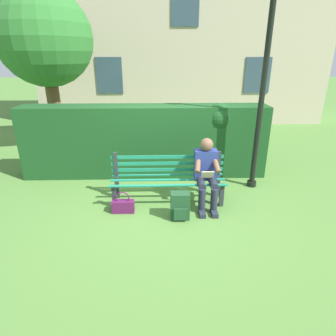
% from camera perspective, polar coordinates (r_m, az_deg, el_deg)
% --- Properties ---
extents(ground, '(60.00, 60.00, 0.00)m').
position_cam_1_polar(ground, '(5.12, -0.03, -6.67)').
color(ground, '#517F38').
extents(park_bench, '(1.99, 0.52, 0.85)m').
position_cam_1_polar(park_bench, '(5.01, -0.06, -1.75)').
color(park_bench, '#2D3338').
rests_on(park_bench, ground).
extents(person_seated, '(0.44, 0.73, 1.16)m').
position_cam_1_polar(person_seated, '(4.83, 7.66, -0.69)').
color(person_seated, navy).
rests_on(person_seated, ground).
extents(hedge_backdrop, '(5.04, 0.68, 1.54)m').
position_cam_1_polar(hedge_backdrop, '(6.04, -4.41, 5.65)').
color(hedge_backdrop, '#19471E').
rests_on(hedge_backdrop, ground).
extents(tree, '(2.46, 2.34, 3.98)m').
position_cam_1_polar(tree, '(8.37, -23.91, 22.18)').
color(tree, brown).
rests_on(tree, ground).
extents(building_facade, '(10.34, 3.21, 6.27)m').
position_cam_1_polar(building_facade, '(12.03, 2.67, 25.07)').
color(building_facade, '#BCAD93').
rests_on(building_facade, ground).
extents(backpack, '(0.30, 0.27, 0.44)m').
position_cam_1_polar(backpack, '(4.53, 2.41, -7.60)').
color(backpack, '#1E4728').
rests_on(backpack, ground).
extents(handbag, '(0.36, 0.14, 0.37)m').
position_cam_1_polar(handbag, '(4.80, -8.96, -7.45)').
color(handbag, '#59194C').
rests_on(handbag, ground).
extents(lamp_post, '(0.31, 0.31, 3.60)m').
position_cam_1_polar(lamp_post, '(5.41, 19.09, 20.06)').
color(lamp_post, black).
rests_on(lamp_post, ground).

